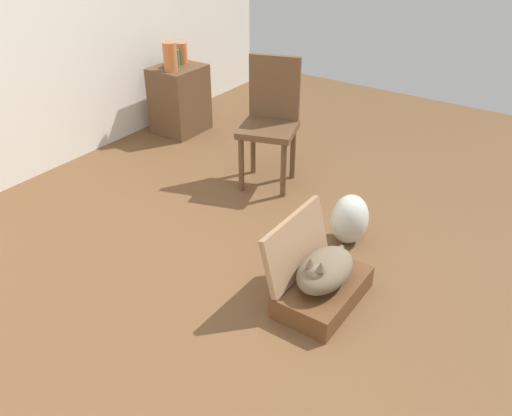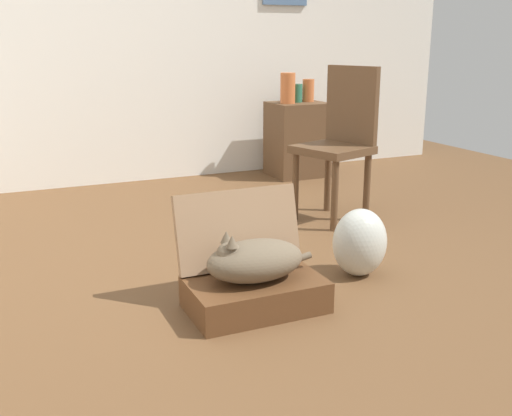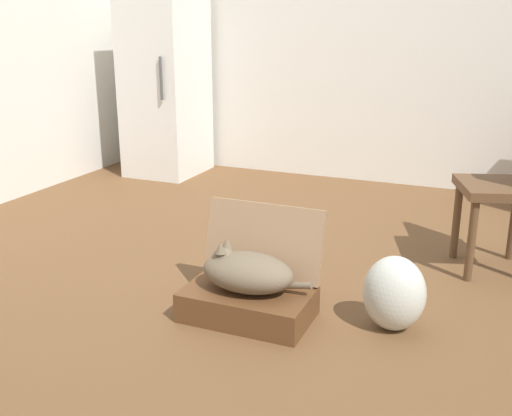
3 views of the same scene
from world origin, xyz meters
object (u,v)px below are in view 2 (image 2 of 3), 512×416
Objects in this scene: vase_tall at (288,88)px; vase_round at (297,93)px; side_table at (297,139)px; suitcase_base at (255,294)px; plastic_bag_white at (360,242)px; cat at (254,260)px; vase_short at (308,90)px; chair at (340,138)px.

vase_tall is 1.63× the size of vase_round.
side_table is 4.10× the size of vase_round.
plastic_bag_white is at bearing 13.81° from suitcase_base.
plastic_bag_white is 2.37m from vase_tall.
cat is 2.70× the size of vase_short.
suitcase_base is at bearing -166.19° from plastic_bag_white.
suitcase_base is 1.61m from chair.
side_table is 2.52× the size of vase_tall.
vase_tall is (1.35, 2.35, 0.53)m from cat.
vase_tall reaches higher than side_table.
suitcase_base is 1.14× the size of cat.
suitcase_base is 0.16m from cat.
suitcase_base is 0.93× the size of side_table.
suitcase_base is 2.89m from vase_round.
side_table reaches higher than suitcase_base.
vase_short is at bearing 16.10° from vase_tall.
side_table is at bearing 58.34° from cat.
chair is at bearing 45.03° from suitcase_base.
vase_short is at bearing 67.59° from plastic_bag_white.
vase_short reaches higher than side_table.
suitcase_base is 3.09× the size of vase_short.
suitcase_base is 2.79m from vase_tall.
chair is (-0.37, -1.32, -0.18)m from vase_round.
chair is (-0.26, -1.26, -0.23)m from vase_tall.
chair reaches higher than vase_tall.
side_table is (0.81, 2.22, 0.15)m from plastic_bag_white.
vase_short is at bearing 141.31° from chair.
plastic_bag_white reaches higher than suitcase_base.
vase_tall is at bearing -164.35° from side_table.
vase_round reaches higher than side_table.
side_table is at bearing 145.47° from chair.
chair reaches higher than plastic_bag_white.
plastic_bag_white is 1.37× the size of vase_tall.
vase_short is 0.12m from vase_round.
vase_short reaches higher than plastic_bag_white.
vase_short reaches higher than suitcase_base.
vase_short reaches higher than cat.
vase_round is at bearing 25.42° from vase_tall.
vase_round is at bearing 145.74° from chair.
cat is 1.57m from chair.
cat is 0.52× the size of chair.
vase_tall reaches higher than plastic_bag_white.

